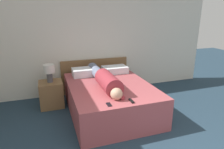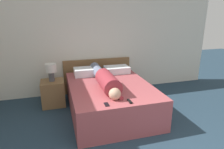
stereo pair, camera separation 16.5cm
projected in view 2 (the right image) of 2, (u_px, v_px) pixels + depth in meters
name	position (u px, v px, depth m)	size (l,w,h in m)	color
wall_back	(97.00, 40.00, 4.85)	(6.16, 0.06, 2.60)	silver
bed	(110.00, 98.00, 4.02)	(1.56, 2.04, 0.59)	#A84C51
headboard	(98.00, 75.00, 5.05)	(1.68, 0.04, 0.85)	brown
nightstand	(53.00, 93.00, 4.32)	(0.48, 0.46, 0.55)	brown
table_lamp	(51.00, 70.00, 4.17)	(0.23, 0.23, 0.38)	#4C4C51
person_lying	(105.00, 79.00, 3.83)	(0.32, 1.79, 0.32)	tan
pillow_near_headboard	(88.00, 72.00, 4.48)	(0.59, 0.37, 0.17)	white
pillow_second	(117.00, 70.00, 4.66)	(0.56, 0.37, 0.15)	white
tv_remote	(130.00, 101.00, 3.16)	(0.04, 0.15, 0.02)	black
cell_phone	(107.00, 104.00, 3.06)	(0.06, 0.13, 0.01)	black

